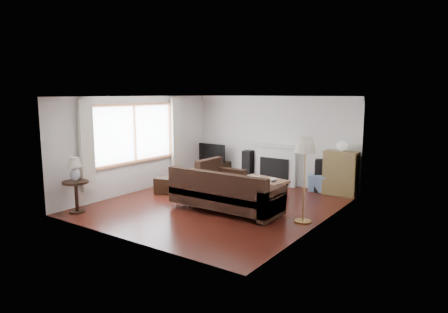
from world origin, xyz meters
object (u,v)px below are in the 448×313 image
Objects in this scene: tv_stand at (214,169)px; bookshelf at (341,173)px; coffee_table at (263,188)px; side_table at (76,197)px; sectional_sofa at (225,192)px; floor_lamp at (304,180)px.

tv_stand is 3.97m from bookshelf.
bookshelf reaches higher than coffee_table.
side_table is at bearing -93.01° from tv_stand.
floor_lamp reaches higher than sectional_sofa.
side_table reaches higher than coffee_table.
floor_lamp reaches higher than coffee_table.
tv_stand is at bearing 148.12° from floor_lamp.
bookshelf is at bearing 92.74° from floor_lamp.
tv_stand reaches higher than coffee_table.
bookshelf is 6.35m from side_table.
tv_stand is at bearing 130.12° from sectional_sofa.
sectional_sofa is 3.24m from side_table.
sectional_sofa is at bearing -171.14° from floor_lamp.
side_table is at bearing -131.51° from bookshelf.
sectional_sofa is at bearing 36.30° from side_table.
bookshelf is at bearing 60.64° from sectional_sofa.
coffee_table is at bearing 86.68° from sectional_sofa.
tv_stand is 0.37× the size of sectional_sofa.
sectional_sofa is at bearing -49.88° from tv_stand.
coffee_table is at bearing 142.48° from floor_lamp.
bookshelf is 1.63× the size of side_table.
bookshelf is (3.96, 0.03, 0.32)m from tv_stand.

